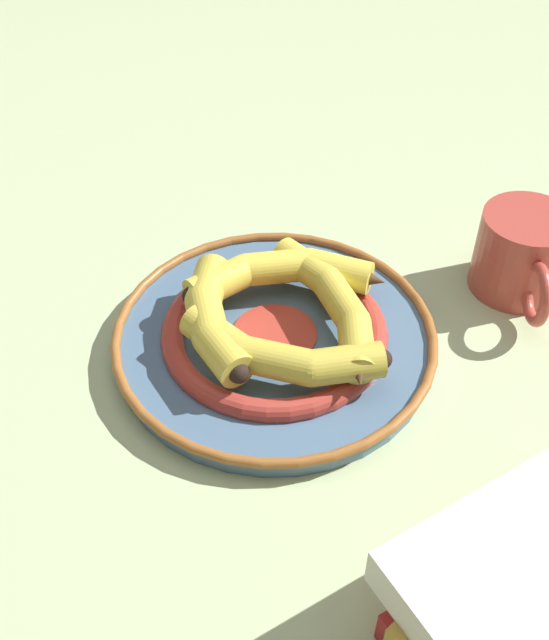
{
  "coord_description": "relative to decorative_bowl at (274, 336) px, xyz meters",
  "views": [
    {
      "loc": [
        0.44,
        -0.22,
        0.54
      ],
      "look_at": [
        -0.01,
        0.04,
        0.04
      ],
      "focal_mm": 42.0,
      "sensor_mm": 36.0,
      "label": 1
    }
  ],
  "objects": [
    {
      "name": "banana_d",
      "position": [
        -0.04,
        0.03,
        0.03
      ],
      "size": [
        0.11,
        0.19,
        0.03
      ],
      "rotation": [
        0.0,
        0.0,
        10.62
      ],
      "color": "yellow",
      "rests_on": "decorative_bowl"
    },
    {
      "name": "banana_a",
      "position": [
        -0.02,
        -0.06,
        0.04
      ],
      "size": [
        0.17,
        0.08,
        0.04
      ],
      "rotation": [
        0.0,
        0.0,
        5.97
      ],
      "color": "gold",
      "rests_on": "decorative_bowl"
    },
    {
      "name": "banana_b",
      "position": [
        0.05,
        -0.03,
        0.03
      ],
      "size": [
        0.16,
        0.15,
        0.03
      ],
      "rotation": [
        0.0,
        0.0,
        7.05
      ],
      "color": "gold",
      "rests_on": "decorative_bowl"
    },
    {
      "name": "ground_plane",
      "position": [
        0.01,
        -0.04,
        -0.02
      ],
      "size": [
        2.8,
        2.8,
        0.0
      ],
      "primitive_type": "plane",
      "color": "#B2C693"
    },
    {
      "name": "decorative_bowl",
      "position": [
        0.0,
        0.0,
        0.0
      ],
      "size": [
        0.32,
        0.32,
        0.03
      ],
      "color": "slate",
      "rests_on": "ground_plane"
    },
    {
      "name": "banana_c",
      "position": [
        0.02,
        0.05,
        0.03
      ],
      "size": [
        0.21,
        0.08,
        0.03
      ],
      "rotation": [
        0.0,
        0.0,
        9.27
      ],
      "color": "gold",
      "rests_on": "decorative_bowl"
    },
    {
      "name": "coffee_mug",
      "position": [
        0.05,
        0.27,
        0.03
      ],
      "size": [
        0.14,
        0.1,
        0.09
      ],
      "rotation": [
        0.0,
        0.0,
        5.75
      ],
      "color": "#B24238",
      "rests_on": "ground_plane"
    }
  ]
}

